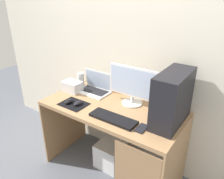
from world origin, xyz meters
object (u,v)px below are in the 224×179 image
laptop (95,88)px  mouse_right (69,101)px  speaker (81,79)px  mouse_left (78,103)px  pc_tower (172,99)px  monitor (132,86)px  cell_phone (142,128)px  projector (72,86)px  keyboard (113,118)px  subwoofer (111,154)px

laptop → mouse_right: 0.36m
speaker → mouse_left: speaker is taller
mouse_right → pc_tower: bearing=14.8°
mouse_right → speaker: bearing=115.9°
pc_tower → laptop: size_ratio=1.32×
monitor → cell_phone: monitor is taller
mouse_right → cell_phone: 0.78m
projector → mouse_left: bearing=-37.5°
mouse_left → projector: bearing=142.5°
projector → cell_phone: bearing=-12.2°
keyboard → mouse_left: bearing=177.3°
laptop → mouse_left: size_ratio=3.56×
monitor → keyboard: monitor is taller
projector → keyboard: projector is taller
speaker → subwoofer: bearing=-16.8°
projector → speaker: bearing=97.1°
speaker → subwoofer: speaker is taller
monitor → mouse_right: (-0.50, -0.34, -0.17)m
pc_tower → mouse_right: size_ratio=4.71×
monitor → mouse_right: bearing=-145.9°
monitor → pc_tower: bearing=-13.0°
speaker → mouse_left: bearing=-52.0°
pc_tower → laptop: pc_tower is taller
monitor → subwoofer: (-0.17, -0.11, -0.82)m
monitor → keyboard: size_ratio=1.17×
monitor → speaker: size_ratio=3.20×
mouse_left → cell_phone: bearing=-0.2°
monitor → mouse_right: monitor is taller
pc_tower → monitor: size_ratio=0.92×
subwoofer → pc_tower: bearing=1.0°
laptop → mouse_right: bearing=-95.3°
pc_tower → mouse_right: (-0.92, -0.24, -0.20)m
pc_tower → mouse_left: (-0.82, -0.22, -0.20)m
projector → keyboard: 0.72m
monitor → laptop: bearing=177.2°
cell_phone → mouse_left: bearing=179.8°
cell_phone → keyboard: bearing=-176.1°
pc_tower → speaker: pc_tower is taller
pc_tower → laptop: (-0.89, 0.12, -0.18)m
mouse_left → laptop: bearing=100.3°
cell_phone → mouse_right: bearing=-178.3°
keyboard → mouse_left: size_ratio=4.38×
laptop → speaker: 0.23m
laptop → mouse_left: laptop is taller
projector → mouse_right: bearing=-53.5°
projector → keyboard: size_ratio=0.48×
speaker → cell_phone: speaker is taller
projector → subwoofer: size_ratio=0.72×
laptop → cell_phone: (0.74, -0.34, -0.04)m
projector → cell_phone: 0.97m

